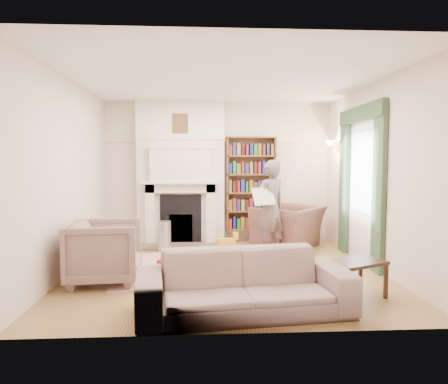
{
  "coord_description": "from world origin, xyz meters",
  "views": [
    {
      "loc": [
        -0.35,
        -5.87,
        1.61
      ],
      "look_at": [
        0.0,
        0.25,
        1.15
      ],
      "focal_mm": 32.0,
      "sensor_mm": 36.0,
      "label": 1
    }
  ],
  "objects": [
    {
      "name": "floor",
      "position": [
        0.0,
        0.0,
        0.0
      ],
      "size": [
        4.5,
        4.5,
        0.0
      ],
      "primitive_type": "plane",
      "color": "brown",
      "rests_on": "ground"
    },
    {
      "name": "ceiling",
      "position": [
        0.0,
        0.0,
        2.8
      ],
      "size": [
        4.5,
        4.5,
        0.0
      ],
      "primitive_type": "plane",
      "rotation": [
        3.14,
        0.0,
        0.0
      ],
      "color": "white",
      "rests_on": "wall_back"
    },
    {
      "name": "wall_back",
      "position": [
        0.0,
        2.25,
        1.4
      ],
      "size": [
        4.5,
        0.0,
        4.5
      ],
      "primitive_type": "plane",
      "rotation": [
        1.57,
        0.0,
        0.0
      ],
      "color": "silver",
      "rests_on": "floor"
    },
    {
      "name": "wall_front",
      "position": [
        0.0,
        -2.25,
        1.4
      ],
      "size": [
        4.5,
        0.0,
        4.5
      ],
      "primitive_type": "plane",
      "rotation": [
        -1.57,
        0.0,
        0.0
      ],
      "color": "silver",
      "rests_on": "floor"
    },
    {
      "name": "wall_left",
      "position": [
        -2.25,
        0.0,
        1.4
      ],
      "size": [
        0.0,
        4.5,
        4.5
      ],
      "primitive_type": "plane",
      "rotation": [
        1.57,
        0.0,
        1.57
      ],
      "color": "silver",
      "rests_on": "floor"
    },
    {
      "name": "wall_right",
      "position": [
        2.25,
        0.0,
        1.4
      ],
      "size": [
        0.0,
        4.5,
        4.5
      ],
      "primitive_type": "plane",
      "rotation": [
        1.57,
        0.0,
        -1.57
      ],
      "color": "silver",
      "rests_on": "floor"
    },
    {
      "name": "fireplace",
      "position": [
        -0.75,
        2.05,
        1.39
      ],
      "size": [
        1.7,
        0.58,
        2.8
      ],
      "color": "silver",
      "rests_on": "floor"
    },
    {
      "name": "bookcase",
      "position": [
        0.65,
        2.12,
        1.18
      ],
      "size": [
        1.0,
        0.24,
        1.85
      ],
      "primitive_type": "cube",
      "color": "brown",
      "rests_on": "floor"
    },
    {
      "name": "window",
      "position": [
        2.23,
        0.4,
        1.45
      ],
      "size": [
        0.02,
        0.9,
        1.3
      ],
      "primitive_type": "cube",
      "color": "silver",
      "rests_on": "wall_right"
    },
    {
      "name": "curtain_left",
      "position": [
        2.2,
        -0.3,
        1.2
      ],
      "size": [
        0.07,
        0.32,
        2.4
      ],
      "primitive_type": "cube",
      "color": "#2A412C",
      "rests_on": "floor"
    },
    {
      "name": "curtain_right",
      "position": [
        2.2,
        1.1,
        1.2
      ],
      "size": [
        0.07,
        0.32,
        2.4
      ],
      "primitive_type": "cube",
      "color": "#2A412C",
      "rests_on": "floor"
    },
    {
      "name": "pelmet",
      "position": [
        2.19,
        0.4,
        2.38
      ],
      "size": [
        0.09,
        1.7,
        0.24
      ],
      "primitive_type": "cube",
      "color": "#2A412C",
      "rests_on": "wall_right"
    },
    {
      "name": "wall_sconce",
      "position": [
        2.03,
        1.5,
        1.9
      ],
      "size": [
        0.2,
        0.24,
        0.24
      ],
      "primitive_type": null,
      "color": "gold",
      "rests_on": "wall_right"
    },
    {
      "name": "rug",
      "position": [
        -0.42,
        0.24,
        0.01
      ],
      "size": [
        3.02,
        2.55,
        0.01
      ],
      "primitive_type": "cube",
      "rotation": [
        0.0,
        0.0,
        0.2
      ],
      "color": "beige",
      "rests_on": "floor"
    },
    {
      "name": "armchair_reading",
      "position": [
        1.28,
        1.48,
        0.39
      ],
      "size": [
        1.57,
        1.59,
        0.78
      ],
      "primitive_type": "imported",
      "rotation": [
        0.0,
        0.0,
        3.99
      ],
      "color": "#452525",
      "rests_on": "floor"
    },
    {
      "name": "armchair_left",
      "position": [
        -1.64,
        -0.54,
        0.42
      ],
      "size": [
        0.98,
        0.96,
        0.84
      ],
      "primitive_type": "imported",
      "rotation": [
        0.0,
        0.0,
        1.64
      ],
      "color": "gray",
      "rests_on": "floor"
    },
    {
      "name": "sofa",
      "position": [
        0.1,
        -1.74,
        0.33
      ],
      "size": [
        2.34,
        1.14,
        0.66
      ],
      "primitive_type": "imported",
      "rotation": [
        0.0,
        0.0,
        0.12
      ],
      "color": "gray",
      "rests_on": "floor"
    },
    {
      "name": "man_reading",
      "position": [
        0.83,
        0.88,
        0.82
      ],
      "size": [
        0.72,
        0.65,
        1.65
      ],
      "primitive_type": "imported",
      "rotation": [
        0.0,
        0.0,
        3.68
      ],
      "color": "#5A4C48",
      "rests_on": "floor"
    },
    {
      "name": "newspaper",
      "position": [
        0.68,
        0.68,
        1.04
      ],
      "size": [
        0.43,
        0.33,
        0.29
      ],
      "primitive_type": "cube",
      "rotation": [
        -0.35,
        0.0,
        0.54
      ],
      "color": "silver",
      "rests_on": "man_reading"
    },
    {
      "name": "coffee_table",
      "position": [
        1.45,
        -1.34,
        0.23
      ],
      "size": [
        0.82,
        0.7,
        0.45
      ],
      "primitive_type": null,
      "rotation": [
        0.0,
        0.0,
        0.43
      ],
      "color": "black",
      "rests_on": "floor"
    },
    {
      "name": "paraffin_heater",
      "position": [
        -1.02,
        1.27,
        0.28
      ],
      "size": [
        0.24,
        0.24,
        0.55
      ],
      "primitive_type": "cylinder",
      "rotation": [
        0.0,
        0.0,
        0.01
      ],
      "color": "#AEAFB6",
      "rests_on": "floor"
    },
    {
      "name": "rocking_horse",
      "position": [
        0.08,
        0.85,
        0.2
      ],
      "size": [
        0.48,
        0.24,
        0.41
      ],
      "primitive_type": null,
      "rotation": [
        0.0,
        0.0,
        0.11
      ],
      "color": "gold",
      "rests_on": "rug"
    },
    {
      "name": "board_game",
      "position": [
        -0.56,
        -0.25,
        0.03
      ],
      "size": [
        0.33,
        0.33,
        0.03
      ],
      "primitive_type": "cube",
      "rotation": [
        0.0,
        0.0,
        -0.01
      ],
      "color": "gold",
      "rests_on": "rug"
    },
    {
      "name": "game_box_lid",
      "position": [
        -0.87,
        0.42,
        0.04
      ],
      "size": [
        0.37,
        0.29,
        0.05
      ],
      "primitive_type": "cube",
      "rotation": [
        0.0,
        0.0,
        -0.26
      ],
      "color": "#A51512",
      "rests_on": "rug"
    },
    {
      "name": "comic_annuals",
      "position": [
        0.28,
        -0.38,
        0.02
      ],
      "size": [
        0.69,
        0.76,
        0.02
      ],
      "color": "red",
      "rests_on": "rug"
    }
  ]
}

